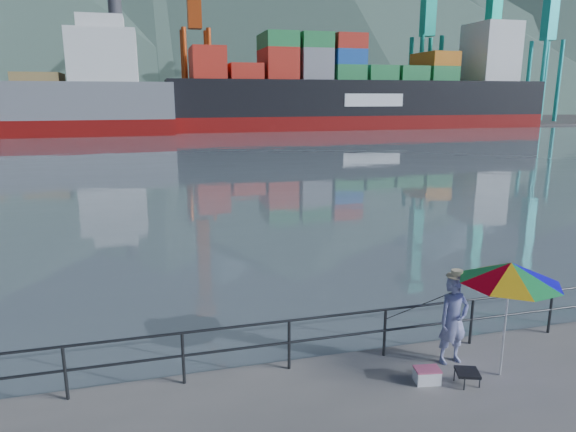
% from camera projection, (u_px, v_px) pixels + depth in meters
% --- Properties ---
extents(harbor_water, '(500.00, 280.00, 0.00)m').
position_uv_depth(harbor_water, '(162.00, 117.00, 130.85)').
color(harbor_water, slate).
rests_on(harbor_water, ground).
extents(far_dock, '(200.00, 40.00, 0.40)m').
position_uv_depth(far_dock, '(221.00, 123.00, 98.58)').
color(far_dock, '#514F4C').
rests_on(far_dock, ground).
extents(guardrail, '(22.00, 0.06, 1.03)m').
position_uv_depth(guardrail, '(338.00, 338.00, 10.09)').
color(guardrail, '#2D3033').
rests_on(guardrail, ground).
extents(mountains, '(600.00, 332.80, 80.00)m').
position_uv_depth(mountains, '(251.00, 18.00, 205.62)').
color(mountains, '#385147').
rests_on(mountains, ground).
extents(port_cranes, '(116.00, 28.00, 38.40)m').
position_uv_depth(port_cranes, '(342.00, 34.00, 91.75)').
color(port_cranes, '#BD3F20').
rests_on(port_cranes, ground).
extents(container_stacks, '(58.00, 8.40, 7.80)m').
position_uv_depth(container_stacks, '(338.00, 105.00, 104.97)').
color(container_stacks, '#267F3F').
rests_on(container_stacks, ground).
extents(fisherman, '(0.68, 0.47, 1.77)m').
position_uv_depth(fisherman, '(453.00, 320.00, 10.02)').
color(fisherman, navy).
rests_on(fisherman, ground).
extents(beach_umbrella, '(2.19, 2.19, 2.24)m').
position_uv_depth(beach_umbrella, '(510.00, 273.00, 9.26)').
color(beach_umbrella, white).
rests_on(beach_umbrella, ground).
extents(folding_stool, '(0.52, 0.52, 0.26)m').
position_uv_depth(folding_stool, '(467.00, 377.00, 9.38)').
color(folding_stool, black).
rests_on(folding_stool, ground).
extents(cooler_bag, '(0.48, 0.36, 0.25)m').
position_uv_depth(cooler_bag, '(427.00, 376.00, 9.44)').
color(cooler_bag, white).
rests_on(cooler_bag, ground).
extents(fishing_rod, '(0.66, 1.81, 1.35)m').
position_uv_depth(fishing_rod, '(416.00, 345.00, 10.88)').
color(fishing_rod, black).
rests_on(fishing_rod, ground).
extents(container_ship, '(64.24, 10.71, 18.10)m').
position_uv_depth(container_ship, '(370.00, 92.00, 86.89)').
color(container_ship, maroon).
rests_on(container_ship, ground).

